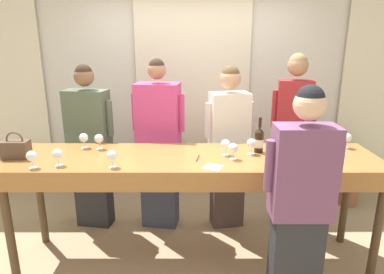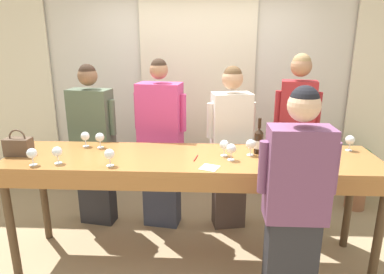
# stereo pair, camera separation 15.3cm
# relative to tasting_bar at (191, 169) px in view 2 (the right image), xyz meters

# --- Properties ---
(ground_plane) EXTENTS (18.00, 18.00, 0.00)m
(ground_plane) POSITION_rel_tasting_bar_xyz_m (0.00, 0.03, -0.93)
(ground_plane) COLOR tan
(wall_back) EXTENTS (12.00, 0.06, 2.80)m
(wall_back) POSITION_rel_tasting_bar_xyz_m (0.00, 1.56, 0.47)
(wall_back) COLOR beige
(wall_back) RESTS_ON ground_plane
(curtain_panel_left) EXTENTS (1.39, 0.03, 2.69)m
(curtain_panel_left) POSITION_rel_tasting_bar_xyz_m (-2.54, 1.50, 0.42)
(curtain_panel_left) COLOR beige
(curtain_panel_left) RESTS_ON ground_plane
(curtain_panel_center) EXTENTS (1.39, 0.03, 2.69)m
(curtain_panel_center) POSITION_rel_tasting_bar_xyz_m (0.00, 1.50, 0.42)
(curtain_panel_center) COLOR beige
(curtain_panel_center) RESTS_ON ground_plane
(tasting_bar) EXTENTS (3.18, 0.75, 1.03)m
(tasting_bar) POSITION_rel_tasting_bar_xyz_m (0.00, 0.00, 0.00)
(tasting_bar) COLOR #9E6633
(tasting_bar) RESTS_ON ground_plane
(wine_bottle) EXTENTS (0.08, 0.08, 0.32)m
(wine_bottle) POSITION_rel_tasting_bar_xyz_m (0.58, 0.14, 0.22)
(wine_bottle) COLOR black
(wine_bottle) RESTS_ON tasting_bar
(handbag) EXTENTS (0.22, 0.12, 0.23)m
(handbag) POSITION_rel_tasting_bar_xyz_m (-1.49, -0.02, 0.18)
(handbag) COLOR brown
(handbag) RESTS_ON tasting_bar
(wine_glass_front_left) EXTENTS (0.08, 0.08, 0.14)m
(wine_glass_front_left) POSITION_rel_tasting_bar_xyz_m (-1.00, 0.26, 0.20)
(wine_glass_front_left) COLOR white
(wine_glass_front_left) RESTS_ON tasting_bar
(wine_glass_front_mid) EXTENTS (0.08, 0.08, 0.14)m
(wine_glass_front_mid) POSITION_rel_tasting_bar_xyz_m (1.29, 0.35, 0.20)
(wine_glass_front_mid) COLOR white
(wine_glass_front_mid) RESTS_ON tasting_bar
(wine_glass_front_right) EXTENTS (0.08, 0.08, 0.14)m
(wine_glass_front_right) POSITION_rel_tasting_bar_xyz_m (-1.07, -0.20, 0.20)
(wine_glass_front_right) COLOR white
(wine_glass_front_right) RESTS_ON tasting_bar
(wine_glass_center_left) EXTENTS (0.08, 0.08, 0.14)m
(wine_glass_center_left) POSITION_rel_tasting_bar_xyz_m (0.33, -0.05, 0.20)
(wine_glass_center_left) COLOR white
(wine_glass_center_left) RESTS_ON tasting_bar
(wine_glass_center_mid) EXTENTS (0.08, 0.08, 0.14)m
(wine_glass_center_mid) POSITION_rel_tasting_bar_xyz_m (-1.25, -0.25, 0.20)
(wine_glass_center_mid) COLOR white
(wine_glass_center_mid) RESTS_ON tasting_bar
(wine_glass_center_right) EXTENTS (0.08, 0.08, 0.14)m
(wine_glass_center_right) POSITION_rel_tasting_bar_xyz_m (0.72, 0.12, 0.20)
(wine_glass_center_right) COLOR white
(wine_glass_center_right) RESTS_ON tasting_bar
(wine_glass_back_left) EXTENTS (0.08, 0.08, 0.14)m
(wine_glass_back_left) POSITION_rel_tasting_bar_xyz_m (-0.86, 0.23, 0.20)
(wine_glass_back_left) COLOR white
(wine_glass_back_left) RESTS_ON tasting_bar
(wine_glass_back_mid) EXTENTS (0.08, 0.08, 0.14)m
(wine_glass_back_mid) POSITION_rel_tasting_bar_xyz_m (-0.64, -0.23, 0.20)
(wine_glass_back_mid) COLOR white
(wine_glass_back_mid) RESTS_ON tasting_bar
(wine_glass_back_right) EXTENTS (0.08, 0.08, 0.14)m
(wine_glass_back_right) POSITION_rel_tasting_bar_xyz_m (0.28, 0.06, 0.20)
(wine_glass_back_right) COLOR white
(wine_glass_back_right) RESTS_ON tasting_bar
(wine_glass_near_host) EXTENTS (0.08, 0.08, 0.14)m
(wine_glass_near_host) POSITION_rel_tasting_bar_xyz_m (0.51, 0.08, 0.20)
(wine_glass_near_host) COLOR white
(wine_glass_near_host) RESTS_ON tasting_bar
(wine_glass_by_bottle) EXTENTS (0.08, 0.08, 0.14)m
(wine_glass_by_bottle) POSITION_rel_tasting_bar_xyz_m (1.41, 0.26, 0.20)
(wine_glass_by_bottle) COLOR white
(wine_glass_by_bottle) RESTS_ON tasting_bar
(wine_glass_by_handbag) EXTENTS (0.08, 0.08, 0.14)m
(wine_glass_by_handbag) POSITION_rel_tasting_bar_xyz_m (0.87, -0.02, 0.20)
(wine_glass_by_handbag) COLOR white
(wine_glass_by_handbag) RESTS_ON tasting_bar
(napkin) EXTENTS (0.18, 0.18, 0.00)m
(napkin) POSITION_rel_tasting_bar_xyz_m (0.16, -0.24, 0.11)
(napkin) COLOR white
(napkin) RESTS_ON tasting_bar
(pen) EXTENTS (0.03, 0.14, 0.01)m
(pen) POSITION_rel_tasting_bar_xyz_m (0.04, -0.03, 0.11)
(pen) COLOR maroon
(pen) RESTS_ON tasting_bar
(guest_olive_jacket) EXTENTS (0.55, 0.29, 1.76)m
(guest_olive_jacket) POSITION_rel_tasting_bar_xyz_m (-1.09, 0.69, -0.02)
(guest_olive_jacket) COLOR #28282D
(guest_olive_jacket) RESTS_ON ground_plane
(guest_pink_top) EXTENTS (0.56, 0.33, 1.82)m
(guest_pink_top) POSITION_rel_tasting_bar_xyz_m (-0.36, 0.69, -0.01)
(guest_pink_top) COLOR #383D51
(guest_pink_top) RESTS_ON ground_plane
(guest_cream_sweater) EXTENTS (0.51, 0.31, 1.75)m
(guest_cream_sweater) POSITION_rel_tasting_bar_xyz_m (0.37, 0.69, -0.02)
(guest_cream_sweater) COLOR #473833
(guest_cream_sweater) RESTS_ON ground_plane
(guest_striped_shirt) EXTENTS (0.46, 0.28, 1.87)m
(guest_striped_shirt) POSITION_rel_tasting_bar_xyz_m (1.04, 0.69, 0.06)
(guest_striped_shirt) COLOR brown
(guest_striped_shirt) RESTS_ON ground_plane
(host_pouring) EXTENTS (0.53, 0.23, 1.73)m
(host_pouring) POSITION_rel_tasting_bar_xyz_m (0.74, -0.61, -0.03)
(host_pouring) COLOR #28282D
(host_pouring) RESTS_ON ground_plane
(potted_plant) EXTENTS (0.39, 0.39, 0.78)m
(potted_plant) POSITION_rel_tasting_bar_xyz_m (1.94, 1.15, -0.48)
(potted_plant) COLOR #935B3D
(potted_plant) RESTS_ON ground_plane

